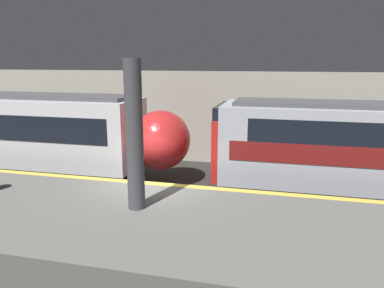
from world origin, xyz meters
TOP-DOWN VIEW (x-y plane):
  - ground_plane at (0.00, 0.00)m, footprint 120.00×120.00m
  - platform at (0.00, -2.67)m, footprint 40.00×5.34m
  - station_rear_barrier at (0.00, 6.58)m, footprint 50.00×0.15m
  - support_pillar_near at (0.36, -2.24)m, footprint 0.47×0.47m
  - train_modern at (-8.10, 2.77)m, footprint 16.75×2.84m

SIDE VIEW (x-z plane):
  - ground_plane at x=0.00m, z-range 0.00..0.00m
  - platform at x=0.00m, z-range 0.00..1.02m
  - train_modern at x=-8.10m, z-range 0.04..3.66m
  - station_rear_barrier at x=0.00m, z-range 0.00..4.54m
  - support_pillar_near at x=0.36m, z-range 1.02..5.14m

